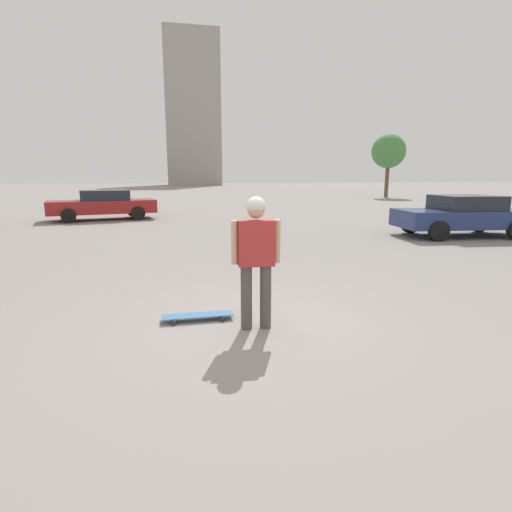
{
  "coord_description": "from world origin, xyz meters",
  "views": [
    {
      "loc": [
        -4.74,
        0.98,
        1.91
      ],
      "look_at": [
        0.0,
        0.0,
        0.94
      ],
      "focal_mm": 28.0,
      "sensor_mm": 36.0,
      "label": 1
    }
  ],
  "objects_px": {
    "car_parked_near": "(462,215)",
    "car_parked_far": "(103,204)",
    "person": "(256,252)",
    "skateboard": "(198,316)"
  },
  "relations": [
    {
      "from": "car_parked_near",
      "to": "person",
      "type": "bearing_deg",
      "value": 44.39
    },
    {
      "from": "skateboard",
      "to": "car_parked_far",
      "type": "distance_m",
      "value": 14.1
    },
    {
      "from": "car_parked_near",
      "to": "car_parked_far",
      "type": "relative_size",
      "value": 0.89
    },
    {
      "from": "car_parked_near",
      "to": "car_parked_far",
      "type": "xyz_separation_m",
      "value": [
        7.66,
        12.16,
        0.0
      ]
    },
    {
      "from": "car_parked_near",
      "to": "car_parked_far",
      "type": "distance_m",
      "value": 14.37
    },
    {
      "from": "person",
      "to": "skateboard",
      "type": "height_order",
      "value": "person"
    },
    {
      "from": "person",
      "to": "car_parked_near",
      "type": "height_order",
      "value": "person"
    },
    {
      "from": "car_parked_far",
      "to": "skateboard",
      "type": "bearing_deg",
      "value": 91.56
    },
    {
      "from": "person",
      "to": "skateboard",
      "type": "relative_size",
      "value": 1.75
    },
    {
      "from": "car_parked_near",
      "to": "car_parked_far",
      "type": "height_order",
      "value": "car_parked_near"
    }
  ]
}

